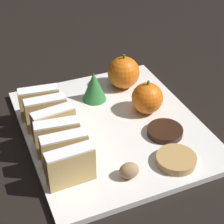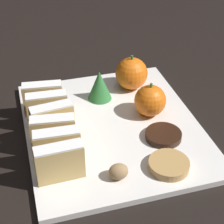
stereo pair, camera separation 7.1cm
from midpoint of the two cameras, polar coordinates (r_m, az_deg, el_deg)
The scene contains 14 objects.
ground_plane at distance 0.73m, azimuth -2.76°, elevation -2.77°, with size 6.00×6.00×0.00m, color black.
serving_platter at distance 0.73m, azimuth -2.78°, elevation -2.40°, with size 0.33×0.38×0.01m.
stollen_slice_front at distance 0.60m, azimuth -9.76°, elevation -8.33°, with size 0.08×0.03×0.07m.
stollen_slice_second at distance 0.63m, azimuth -10.45°, elevation -5.99°, with size 0.08×0.03×0.07m.
stollen_slice_third at distance 0.65m, azimuth -11.35°, elevation -3.93°, with size 0.08×0.03×0.07m.
stollen_slice_fourth at distance 0.68m, azimuth -11.81°, elevation -1.96°, with size 0.08×0.03×0.07m.
stollen_slice_fifth at distance 0.71m, azimuth -12.78°, elevation -0.29°, with size 0.08×0.03×0.07m.
stollen_slice_sixth at distance 0.75m, azimuth -13.66°, elevation 1.25°, with size 0.08×0.03×0.07m.
orange_near at distance 0.74m, azimuth 2.69°, elevation 2.04°, with size 0.06×0.06×0.07m.
orange_far at distance 0.82m, azimuth -0.69°, elevation 5.96°, with size 0.07×0.07×0.08m.
walnut at distance 0.61m, azimuth -0.73°, elevation -9.05°, with size 0.03×0.03×0.03m.
chocolate_cookie at distance 0.70m, azimuth 5.23°, elevation -3.05°, with size 0.07×0.07×0.01m.
gingerbread_cookie at distance 0.64m, azimuth 6.65°, elevation -7.36°, with size 0.07×0.07×0.01m.
evergreen_sprig at distance 0.78m, azimuth -5.21°, elevation 3.89°, with size 0.05×0.05×0.06m.
Camera 1 is at (-0.22, -0.53, 0.46)m, focal length 60.00 mm.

